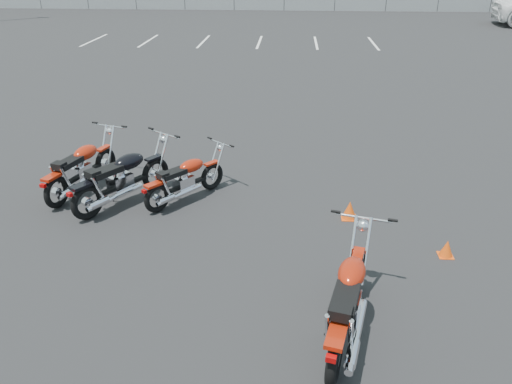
# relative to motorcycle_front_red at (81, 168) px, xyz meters

# --- Properties ---
(ground) EXTENTS (120.00, 120.00, 0.00)m
(ground) POSITION_rel_motorcycle_front_red_xyz_m (3.42, -1.73, -0.51)
(ground) COLOR black
(ground) RESTS_ON ground
(motorcycle_front_red) EXTENTS (1.11, 2.25, 1.11)m
(motorcycle_front_red) POSITION_rel_motorcycle_front_red_xyz_m (0.00, 0.00, 0.00)
(motorcycle_front_red) COLOR black
(motorcycle_front_red) RESTS_ON ground
(motorcycle_second_black) EXTENTS (1.73, 2.20, 1.17)m
(motorcycle_second_black) POSITION_rel_motorcycle_front_red_xyz_m (1.00, -0.48, 0.03)
(motorcycle_second_black) COLOR black
(motorcycle_second_black) RESTS_ON ground
(motorcycle_third_red) EXTENTS (1.58, 1.78, 0.99)m
(motorcycle_third_red) POSITION_rel_motorcycle_front_red_xyz_m (2.18, -0.27, -0.06)
(motorcycle_third_red) COLOR black
(motorcycle_third_red) RESTS_ON ground
(motorcycle_rear_red) EXTENTS (1.10, 2.38, 1.17)m
(motorcycle_rear_red) POSITION_rel_motorcycle_front_red_xyz_m (4.98, -3.91, 0.03)
(motorcycle_rear_red) COLOR black
(motorcycle_rear_red) RESTS_ON ground
(training_cone_near) EXTENTS (0.28, 0.28, 0.34)m
(training_cone_near) POSITION_rel_motorcycle_front_red_xyz_m (5.33, -0.78, -0.34)
(training_cone_near) COLOR #E74A0C
(training_cone_near) RESTS_ON ground
(training_cone_far) EXTENTS (0.24, 0.24, 0.28)m
(training_cone_far) POSITION_rel_motorcycle_front_red_xyz_m (6.78, -1.94, -0.37)
(training_cone_far) COLOR #E74A0C
(training_cone_far) RESTS_ON ground
(parking_line_stripes) EXTENTS (15.12, 4.00, 0.01)m
(parking_line_stripes) POSITION_rel_motorcycle_front_red_xyz_m (0.92, 18.27, -0.50)
(parking_line_stripes) COLOR silver
(parking_line_stripes) RESTS_ON ground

